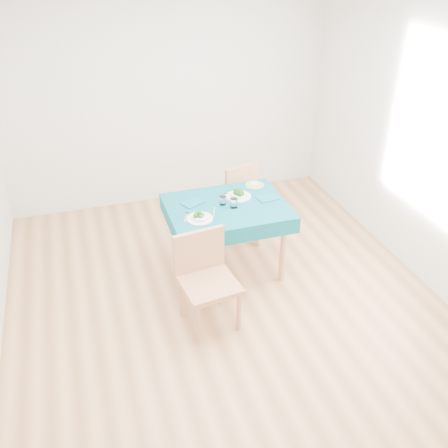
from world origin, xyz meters
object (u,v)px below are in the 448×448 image
object	(u,v)px
bowl_far	(239,193)
table	(227,238)
side_plate	(255,185)
chair_near	(209,270)
chair_far	(231,185)
bowl_near	(200,216)

from	to	relation	value
bowl_far	table	bearing A→B (deg)	-140.88
table	bowl_far	size ratio (longest dim) A/B	4.58
bowl_far	side_plate	size ratio (longest dim) A/B	1.30
chair_near	bowl_far	bearing A→B (deg)	49.76
chair_near	chair_far	xyz separation A→B (m)	(0.71, 1.56, -0.05)
table	bowl_near	bearing A→B (deg)	-151.32
bowl_far	side_plate	distance (m)	0.31
table	chair_near	distance (m)	0.85
chair_near	side_plate	bearing A→B (deg)	45.46
table	bowl_far	xyz separation A→B (m)	(0.17, 0.14, 0.42)
chair_far	side_plate	distance (m)	0.56
table	chair_near	xyz separation A→B (m)	(-0.40, -0.73, 0.21)
table	chair_near	world-z (taller)	chair_near
chair_near	side_plate	size ratio (longest dim) A/B	6.05
bowl_near	bowl_far	distance (m)	0.58
table	bowl_far	world-z (taller)	bowl_far
chair_near	bowl_far	size ratio (longest dim) A/B	4.66
chair_near	bowl_far	world-z (taller)	chair_near
chair_far	bowl_near	xyz separation A→B (m)	(-0.64, -1.01, 0.26)
chair_near	chair_far	size ratio (longest dim) A/B	1.09
chair_near	bowl_near	size ratio (longest dim) A/B	4.75
table	bowl_near	size ratio (longest dim) A/B	4.67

